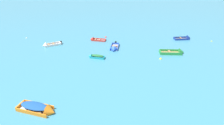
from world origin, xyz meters
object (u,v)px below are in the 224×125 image
at_px(mooring_buoy_central, 212,41).
at_px(rowboat_orange_cluster_outer, 41,109).
at_px(mooring_buoy_trailing, 27,38).
at_px(rowboat_red_foreground_center, 94,40).
at_px(rowboat_deep_blue_near_camera, 186,38).
at_px(mooring_buoy_between_boats_left, 106,37).
at_px(rowboat_blue_center, 114,49).
at_px(rowboat_green_near_left, 177,52).
at_px(mooring_buoy_midfield, 161,59).
at_px(rowboat_white_near_right, 48,45).
at_px(rowboat_turquoise_midfield_left, 95,56).

bearing_deg(mooring_buoy_central, rowboat_orange_cluster_outer, -152.63).
bearing_deg(mooring_buoy_trailing, rowboat_red_foreground_center, -14.36).
relative_size(rowboat_deep_blue_near_camera, mooring_buoy_central, 12.64).
distance_m(rowboat_deep_blue_near_camera, mooring_buoy_between_boats_left, 16.99).
relative_size(rowboat_orange_cluster_outer, rowboat_deep_blue_near_camera, 1.28).
bearing_deg(rowboat_blue_center, rowboat_red_foreground_center, 119.75).
height_order(rowboat_green_near_left, mooring_buoy_midfield, rowboat_green_near_left).
distance_m(rowboat_green_near_left, rowboat_blue_center, 11.21).
xyz_separation_m(rowboat_orange_cluster_outer, rowboat_white_near_right, (-1.52, 19.17, -0.18)).
xyz_separation_m(rowboat_red_foreground_center, mooring_buoy_trailing, (-14.21, 3.64, -0.14)).
xyz_separation_m(rowboat_turquoise_midfield_left, rowboat_white_near_right, (-8.49, 6.78, -0.10)).
bearing_deg(rowboat_deep_blue_near_camera, mooring_buoy_between_boats_left, 166.62).
distance_m(rowboat_red_foreground_center, rowboat_deep_blue_near_camera, 19.27).
height_order(rowboat_turquoise_midfield_left, rowboat_red_foreground_center, rowboat_red_foreground_center).
height_order(rowboat_turquoise_midfield_left, mooring_buoy_midfield, rowboat_turquoise_midfield_left).
distance_m(rowboat_deep_blue_near_camera, mooring_buoy_central, 5.02).
height_order(rowboat_orange_cluster_outer, rowboat_blue_center, rowboat_orange_cluster_outer).
bearing_deg(mooring_buoy_trailing, rowboat_deep_blue_near_camera, -10.44).
bearing_deg(mooring_buoy_trailing, rowboat_turquoise_midfield_left, -41.59).
relative_size(rowboat_red_foreground_center, mooring_buoy_between_boats_left, 8.20).
height_order(rowboat_green_near_left, mooring_buoy_trailing, rowboat_green_near_left).
relative_size(rowboat_green_near_left, rowboat_orange_cluster_outer, 0.98).
height_order(rowboat_blue_center, mooring_buoy_central, rowboat_blue_center).
relative_size(rowboat_turquoise_midfield_left, mooring_buoy_midfield, 7.07).
bearing_deg(rowboat_orange_cluster_outer, mooring_buoy_central, 27.37).
bearing_deg(mooring_buoy_central, rowboat_blue_center, -177.52).
relative_size(rowboat_turquoise_midfield_left, rowboat_deep_blue_near_camera, 0.82).
bearing_deg(mooring_buoy_trailing, mooring_buoy_central, -12.34).
xyz_separation_m(rowboat_turquoise_midfield_left, mooring_buoy_trailing, (-13.59, 12.06, -0.27)).
relative_size(rowboat_turquoise_midfield_left, mooring_buoy_between_boats_left, 6.97).
bearing_deg(mooring_buoy_between_boats_left, rowboat_white_near_right, -165.29).
relative_size(rowboat_orange_cluster_outer, mooring_buoy_midfield, 11.03).
bearing_deg(mooring_buoy_central, rowboat_green_near_left, -155.59).
height_order(rowboat_orange_cluster_outer, mooring_buoy_midfield, rowboat_orange_cluster_outer).
relative_size(mooring_buoy_between_boats_left, mooring_buoy_central, 1.48).
xyz_separation_m(rowboat_green_near_left, mooring_buoy_midfield, (-3.62, -1.59, -0.23)).
height_order(rowboat_green_near_left, rowboat_deep_blue_near_camera, rowboat_green_near_left).
xyz_separation_m(rowboat_green_near_left, mooring_buoy_between_boats_left, (-11.20, 10.55, -0.23)).
height_order(rowboat_red_foreground_center, rowboat_blue_center, rowboat_blue_center).
relative_size(rowboat_turquoise_midfield_left, rowboat_white_near_right, 0.77).
height_order(rowboat_green_near_left, rowboat_blue_center, rowboat_green_near_left).
bearing_deg(mooring_buoy_between_boats_left, rowboat_blue_center, -85.25).
xyz_separation_m(rowboat_turquoise_midfield_left, mooring_buoy_between_boats_left, (3.21, 9.85, -0.27)).
distance_m(rowboat_turquoise_midfield_left, rowboat_white_near_right, 10.86).
xyz_separation_m(rowboat_red_foreground_center, mooring_buoy_between_boats_left, (2.58, 1.43, -0.14)).
xyz_separation_m(rowboat_orange_cluster_outer, rowboat_red_foreground_center, (7.58, 20.82, -0.21)).
xyz_separation_m(rowboat_turquoise_midfield_left, rowboat_blue_center, (3.78, 2.89, -0.09)).
height_order(rowboat_deep_blue_near_camera, mooring_buoy_trailing, rowboat_deep_blue_near_camera).
bearing_deg(rowboat_green_near_left, rowboat_deep_blue_near_camera, 51.17).
xyz_separation_m(rowboat_turquoise_midfield_left, rowboat_deep_blue_near_camera, (19.73, 5.92, -0.10)).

